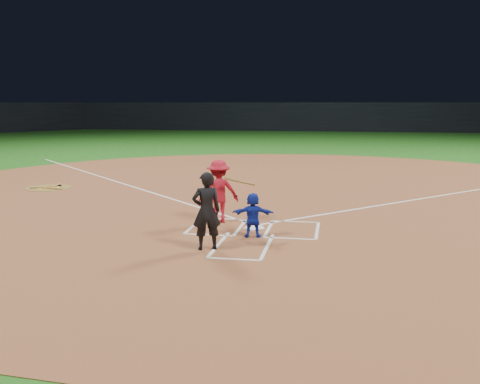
% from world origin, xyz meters
% --- Properties ---
extents(ground, '(120.00, 120.00, 0.00)m').
position_xyz_m(ground, '(0.00, 0.00, 0.00)').
color(ground, '#195314').
rests_on(ground, ground).
extents(home_plate_dirt, '(28.00, 28.00, 0.01)m').
position_xyz_m(home_plate_dirt, '(0.00, 6.00, 0.01)').
color(home_plate_dirt, brown).
rests_on(home_plate_dirt, ground).
extents(stadium_wall_far, '(80.00, 1.20, 3.20)m').
position_xyz_m(stadium_wall_far, '(0.00, 48.00, 1.60)').
color(stadium_wall_far, black).
rests_on(stadium_wall_far, ground).
extents(home_plate, '(0.60, 0.60, 0.02)m').
position_xyz_m(home_plate, '(0.00, 0.00, 0.02)').
color(home_plate, white).
rests_on(home_plate, home_plate_dirt).
extents(on_deck_circle, '(1.70, 1.70, 0.01)m').
position_xyz_m(on_deck_circle, '(-8.59, 5.07, 0.02)').
color(on_deck_circle, brown).
rests_on(on_deck_circle, home_plate_dirt).
extents(on_deck_logo, '(0.80, 0.80, 0.00)m').
position_xyz_m(on_deck_logo, '(-8.59, 5.07, 0.02)').
color(on_deck_logo, gold).
rests_on(on_deck_logo, on_deck_circle).
extents(on_deck_bat_a, '(0.17, 0.84, 0.06)m').
position_xyz_m(on_deck_bat_a, '(-8.44, 5.32, 0.05)').
color(on_deck_bat_a, '#A76D3D').
rests_on(on_deck_bat_a, on_deck_circle).
extents(on_deck_bat_b, '(0.73, 0.52, 0.06)m').
position_xyz_m(on_deck_bat_b, '(-8.79, 4.97, 0.05)').
color(on_deck_bat_b, olive).
rests_on(on_deck_bat_b, on_deck_circle).
extents(on_deck_bat_c, '(0.84, 0.17, 0.06)m').
position_xyz_m(on_deck_bat_c, '(-8.29, 4.77, 0.05)').
color(on_deck_bat_c, '#AA7C3E').
rests_on(on_deck_bat_c, on_deck_circle).
extents(bat_weight_donut, '(0.19, 0.19, 0.05)m').
position_xyz_m(bat_weight_donut, '(-8.39, 5.47, 0.05)').
color(bat_weight_donut, black).
rests_on(bat_weight_donut, on_deck_circle).
extents(catcher, '(1.02, 0.42, 1.07)m').
position_xyz_m(catcher, '(0.10, -0.91, 0.55)').
color(catcher, '#152BB1').
rests_on(catcher, home_plate_dirt).
extents(umpire, '(0.73, 0.62, 1.70)m').
position_xyz_m(umpire, '(-0.72, -2.16, 0.86)').
color(umpire, black).
rests_on(umpire, home_plate_dirt).
extents(chalk_markings, '(28.35, 17.32, 0.01)m').
position_xyz_m(chalk_markings, '(0.00, 5.29, 0.01)').
color(chalk_markings, white).
rests_on(chalk_markings, home_plate_dirt).
extents(batter_at_plate, '(1.59, 1.00, 1.67)m').
position_xyz_m(batter_at_plate, '(-1.03, 0.50, 0.85)').
color(batter_at_plate, '#AF1325').
rests_on(batter_at_plate, home_plate_dirt).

